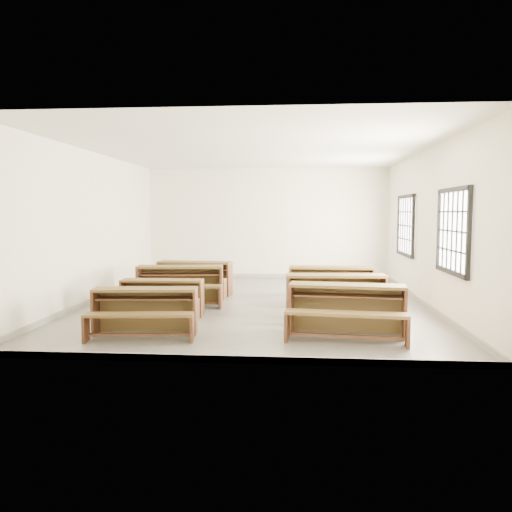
# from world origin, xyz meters

# --- Properties ---
(room) EXTENTS (8.50, 8.50, 3.20)m
(room) POSITION_xyz_m (0.09, 0.00, 2.14)
(room) COLOR slate
(room) RESTS_ON ground
(desk_set_0) EXTENTS (1.69, 0.99, 0.73)m
(desk_set_0) POSITION_xyz_m (-1.53, -2.84, 0.42)
(desk_set_0) COLOR brown
(desk_set_0) RESTS_ON ground
(desk_set_1) EXTENTS (1.52, 0.80, 0.68)m
(desk_set_1) POSITION_xyz_m (-1.63, -1.47, 0.39)
(desk_set_1) COLOR brown
(desk_set_1) RESTS_ON ground
(desk_set_2) EXTENTS (1.86, 1.09, 0.80)m
(desk_set_2) POSITION_xyz_m (-1.58, -0.23, 0.47)
(desk_set_2) COLOR brown
(desk_set_2) RESTS_ON ground
(desk_set_3) EXTENTS (1.80, 1.05, 0.77)m
(desk_set_3) POSITION_xyz_m (-1.52, 0.95, 0.45)
(desk_set_3) COLOR brown
(desk_set_3) RESTS_ON ground
(desk_set_4) EXTENTS (1.88, 1.13, 0.80)m
(desk_set_4) POSITION_xyz_m (1.62, -2.69, 0.47)
(desk_set_4) COLOR brown
(desk_set_4) RESTS_ON ground
(desk_set_5) EXTENTS (1.83, 1.03, 0.80)m
(desk_set_5) POSITION_xyz_m (1.56, -1.44, 0.47)
(desk_set_5) COLOR brown
(desk_set_5) RESTS_ON ground
(desk_set_6) EXTENTS (1.78, 0.95, 0.79)m
(desk_set_6) POSITION_xyz_m (1.57, -0.02, 0.46)
(desk_set_6) COLOR brown
(desk_set_6) RESTS_ON ground
(desk_set_7) EXTENTS (1.41, 0.74, 0.63)m
(desk_set_7) POSITION_xyz_m (1.75, 1.16, 0.37)
(desk_set_7) COLOR brown
(desk_set_7) RESTS_ON ground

